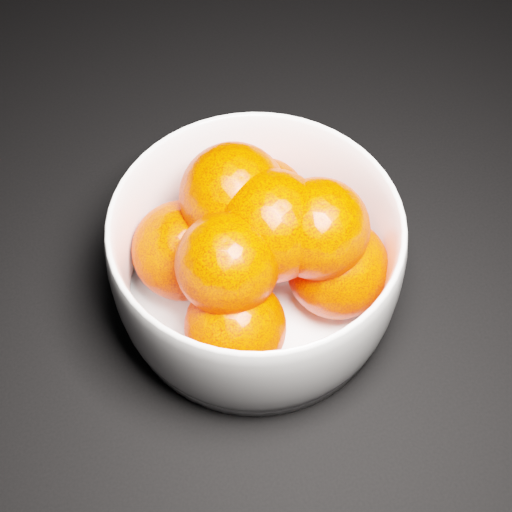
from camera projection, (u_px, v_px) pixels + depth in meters
name	position (u px, v px, depth m)	size (l,w,h in m)	color
ground	(448.00, 75.00, 0.68)	(3.00, 3.00, 0.00)	black
bowl	(256.00, 260.00, 0.50)	(0.20, 0.20, 0.10)	white
orange_pile	(259.00, 243.00, 0.49)	(0.17, 0.16, 0.11)	#FF2800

